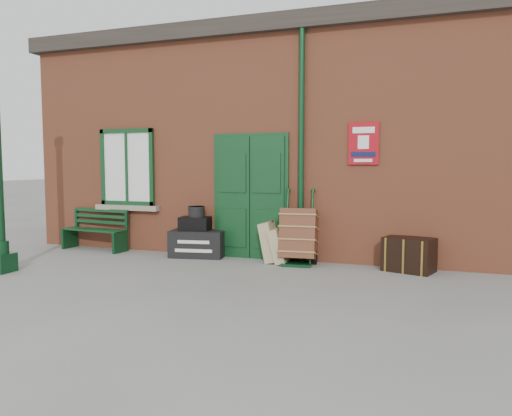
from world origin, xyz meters
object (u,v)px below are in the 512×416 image
at_px(houdini_trunk, 198,243).
at_px(porter_trolley, 299,236).
at_px(bench, 96,229).
at_px(dark_trunk, 409,255).

relative_size(houdini_trunk, porter_trolley, 0.78).
xyz_separation_m(bench, dark_trunk, (5.99, -0.01, -0.15)).
bearing_deg(bench, porter_trolley, 4.91).
height_order(bench, dark_trunk, bench).
distance_m(bench, dark_trunk, 6.00).
bearing_deg(houdini_trunk, porter_trolley, -10.57).
relative_size(bench, houdini_trunk, 1.42).
bearing_deg(dark_trunk, porter_trolley, -161.82).
bearing_deg(bench, houdini_trunk, 5.15).
bearing_deg(houdini_trunk, dark_trunk, -9.87).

